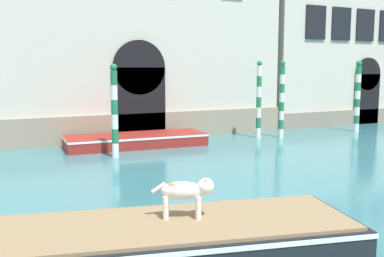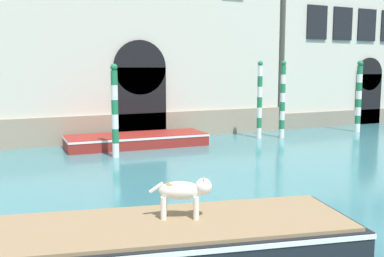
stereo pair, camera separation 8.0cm
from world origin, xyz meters
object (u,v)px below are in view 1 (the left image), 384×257
object	(u,v)px
mooring_pole_2	(357,96)
mooring_pole_1	(115,111)
boat_moored_near_palazzo	(136,140)
boat_foreground	(110,241)
mooring_pole_4	(259,99)
dog_on_deck	(187,191)
mooring_pole_0	(282,99)

from	to	relation	value
mooring_pole_2	mooring_pole_1	bearing A→B (deg)	-174.64
boat_moored_near_palazzo	boat_foreground	bearing A→B (deg)	-107.69
boat_moored_near_palazzo	mooring_pole_4	distance (m)	5.80
mooring_pole_4	mooring_pole_2	bearing A→B (deg)	-3.50
dog_on_deck	mooring_pole_4	distance (m)	12.71
boat_foreground	boat_moored_near_palazzo	world-z (taller)	boat_foreground
mooring_pole_1	boat_moored_near_palazzo	bearing A→B (deg)	53.41
boat_moored_near_palazzo	mooring_pole_4	xyz separation A→B (m)	(5.60, -0.33, 1.47)
boat_foreground	mooring_pole_2	bearing A→B (deg)	44.96
boat_foreground	mooring_pole_1	world-z (taller)	mooring_pole_1
dog_on_deck	mooring_pole_4	bearing A→B (deg)	76.04
mooring_pole_0	mooring_pole_2	xyz separation A→B (m)	(4.55, 0.02, 0.02)
boat_foreground	mooring_pole_4	size ratio (longest dim) A/B	2.53
boat_moored_near_palazzo	mooring_pole_2	world-z (taller)	mooring_pole_2
boat_foreground	mooring_pole_4	world-z (taller)	mooring_pole_4
mooring_pole_0	mooring_pole_1	xyz separation A→B (m)	(-7.94, -1.15, -0.09)
boat_foreground	boat_moored_near_palazzo	xyz separation A→B (m)	(3.81, 9.96, -0.03)
mooring_pole_0	boat_moored_near_palazzo	bearing A→B (deg)	173.95
mooring_pole_0	mooring_pole_4	size ratio (longest dim) A/B	1.00
boat_foreground	mooring_pole_4	distance (m)	13.54
dog_on_deck	mooring_pole_0	distance (m)	13.09
mooring_pole_2	mooring_pole_4	distance (m)	5.54
dog_on_deck	mooring_pole_2	bearing A→B (deg)	60.40
dog_on_deck	mooring_pole_1	distance (m)	8.36
boat_moored_near_palazzo	mooring_pole_0	world-z (taller)	mooring_pole_0
mooring_pole_2	boat_moored_near_palazzo	bearing A→B (deg)	176.54
dog_on_deck	mooring_pole_1	xyz separation A→B (m)	(1.14, 8.25, 0.64)
boat_moored_near_palazzo	mooring_pole_2	distance (m)	11.25
dog_on_deck	boat_moored_near_palazzo	world-z (taller)	dog_on_deck
boat_moored_near_palazzo	mooring_pole_2	size ratio (longest dim) A/B	1.63
mooring_pole_4	dog_on_deck	bearing A→B (deg)	-129.69
boat_foreground	mooring_pole_0	size ratio (longest dim) A/B	2.52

